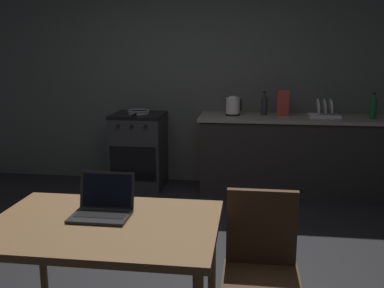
% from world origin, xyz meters
% --- Properties ---
extents(ground_plane, '(12.00, 12.00, 0.00)m').
position_xyz_m(ground_plane, '(0.00, 0.00, 0.00)').
color(ground_plane, black).
extents(back_wall, '(6.40, 0.10, 2.85)m').
position_xyz_m(back_wall, '(0.30, 2.44, 1.42)').
color(back_wall, '#4E514D').
rests_on(back_wall, ground_plane).
extents(kitchen_counter, '(2.16, 0.64, 0.90)m').
position_xyz_m(kitchen_counter, '(1.28, 2.09, 0.45)').
color(kitchen_counter, '#282623').
rests_on(kitchen_counter, ground_plane).
extents(stove_oven, '(0.60, 0.62, 0.90)m').
position_xyz_m(stove_oven, '(-0.55, 2.09, 0.45)').
color(stove_oven, '#2D2D30').
rests_on(stove_oven, ground_plane).
extents(dining_table, '(1.24, 0.86, 0.73)m').
position_xyz_m(dining_table, '(-0.00, -0.81, 0.66)').
color(dining_table, brown).
rests_on(dining_table, ground_plane).
extents(chair, '(0.40, 0.40, 0.91)m').
position_xyz_m(chair, '(0.85, -0.79, 0.53)').
color(chair, '#4C331E').
rests_on(chair, ground_plane).
extents(laptop, '(0.32, 0.27, 0.22)m').
position_xyz_m(laptop, '(-0.04, -0.71, 0.77)').
color(laptop, '#232326').
rests_on(laptop, dining_table).
extents(electric_kettle, '(0.19, 0.17, 0.22)m').
position_xyz_m(electric_kettle, '(0.58, 2.09, 1.00)').
color(electric_kettle, black).
rests_on(electric_kettle, kitchen_counter).
extents(bottle, '(0.07, 0.07, 0.29)m').
position_xyz_m(bottle, '(2.11, 2.04, 1.03)').
color(bottle, '#19592D').
rests_on(bottle, kitchen_counter).
extents(frying_pan, '(0.27, 0.44, 0.05)m').
position_xyz_m(frying_pan, '(-0.54, 2.06, 0.92)').
color(frying_pan, gray).
rests_on(frying_pan, stove_oven).
extents(cereal_box, '(0.13, 0.05, 0.30)m').
position_xyz_m(cereal_box, '(1.14, 2.11, 1.05)').
color(cereal_box, '#B2382D').
rests_on(cereal_box, kitchen_counter).
extents(dish_rack, '(0.34, 0.26, 0.21)m').
position_xyz_m(dish_rack, '(1.60, 2.09, 0.95)').
color(dish_rack, silver).
rests_on(dish_rack, kitchen_counter).
extents(bottle_b, '(0.08, 0.08, 0.27)m').
position_xyz_m(bottle_b, '(0.93, 2.17, 1.03)').
color(bottle_b, '#2D2D33').
rests_on(bottle_b, kitchen_counter).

